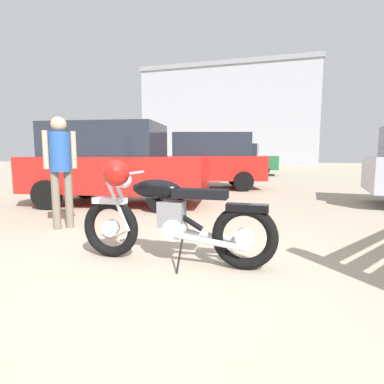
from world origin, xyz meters
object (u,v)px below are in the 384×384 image
object	(u,v)px
bystander	(60,161)
pale_sedan_back	(205,160)
vintage_motorcycle	(168,216)
white_estate_far	(114,163)
red_hatchback_near	(239,159)

from	to	relation	value
bystander	pale_sedan_back	distance (m)	5.96
vintage_motorcycle	bystander	bearing A→B (deg)	-26.13
pale_sedan_back	vintage_motorcycle	bearing A→B (deg)	84.12
white_estate_far	pale_sedan_back	world-z (taller)	same
white_estate_far	red_hatchback_near	world-z (taller)	white_estate_far
vintage_motorcycle	red_hatchback_near	size ratio (longest dim) A/B	0.48
pale_sedan_back	red_hatchback_near	bearing A→B (deg)	-107.83
vintage_motorcycle	white_estate_far	xyz separation A→B (m)	(-2.15, 3.40, 0.43)
white_estate_far	red_hatchback_near	distance (m)	10.84
red_hatchback_near	white_estate_far	bearing A→B (deg)	-97.63
vintage_motorcycle	bystander	world-z (taller)	bystander
pale_sedan_back	white_estate_far	bearing A→B (deg)	55.82
pale_sedan_back	red_hatchback_near	world-z (taller)	pale_sedan_back
vintage_motorcycle	red_hatchback_near	distance (m)	13.98
bystander	pale_sedan_back	xyz separation A→B (m)	(1.33, 5.81, -0.10)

